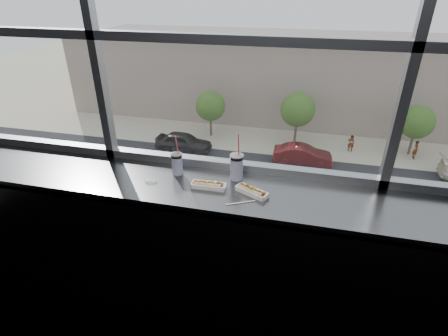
% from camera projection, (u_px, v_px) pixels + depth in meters
% --- Properties ---
extents(wall_back_lower, '(6.00, 0.00, 6.00)m').
position_uv_depth(wall_back_lower, '(235.00, 229.00, 2.82)').
color(wall_back_lower, black).
rests_on(wall_back_lower, ground).
extents(counter, '(6.00, 0.55, 0.06)m').
position_uv_depth(counter, '(228.00, 192.00, 2.33)').
color(counter, slate).
rests_on(counter, ground).
extents(counter_fascia, '(6.00, 0.04, 1.04)m').
position_uv_depth(counter_fascia, '(219.00, 277.00, 2.36)').
color(counter_fascia, slate).
rests_on(counter_fascia, ground).
extents(hotdog_tray_left, '(0.23, 0.08, 0.06)m').
position_uv_depth(hotdog_tray_left, '(209.00, 185.00, 2.31)').
color(hotdog_tray_left, white).
rests_on(hotdog_tray_left, counter).
extents(hotdog_tray_right, '(0.23, 0.16, 0.06)m').
position_uv_depth(hotdog_tray_right, '(252.00, 191.00, 2.25)').
color(hotdog_tray_right, white).
rests_on(hotdog_tray_right, counter).
extents(soda_cup_left, '(0.08, 0.08, 0.30)m').
position_uv_depth(soda_cup_left, '(177.00, 163.00, 2.46)').
color(soda_cup_left, white).
rests_on(soda_cup_left, counter).
extents(soda_cup_right, '(0.10, 0.10, 0.35)m').
position_uv_depth(soda_cup_right, '(237.00, 166.00, 2.39)').
color(soda_cup_right, white).
rests_on(soda_cup_right, counter).
extents(loose_straw, '(0.17, 0.09, 0.01)m').
position_uv_depth(loose_straw, '(240.00, 203.00, 2.16)').
color(loose_straw, white).
rests_on(loose_straw, counter).
extents(wrapper, '(0.09, 0.07, 0.02)m').
position_uv_depth(wrapper, '(150.00, 180.00, 2.39)').
color(wrapper, silver).
rests_on(wrapper, counter).
extents(plaza_ground, '(120.00, 120.00, 0.00)m').
position_uv_depth(plaza_ground, '(303.00, 96.00, 45.51)').
color(plaza_ground, '#AEA78E').
rests_on(plaza_ground, ground).
extents(street_asphalt, '(80.00, 10.00, 0.06)m').
position_uv_depth(street_asphalt, '(290.00, 187.00, 25.39)').
color(street_asphalt, black).
rests_on(street_asphalt, plaza_ground).
extents(far_sidewalk, '(80.00, 6.00, 0.04)m').
position_uv_depth(far_sidewalk, '(296.00, 144.00, 32.24)').
color(far_sidewalk, '#AEA78E').
rests_on(far_sidewalk, plaza_ground).
extents(far_building, '(50.00, 14.00, 8.00)m').
position_uv_depth(far_building, '(305.00, 75.00, 38.91)').
color(far_building, gray).
rests_on(far_building, plaza_ground).
extents(car_near_a, '(2.79, 6.31, 2.08)m').
position_uv_depth(car_near_a, '(94.00, 180.00, 24.22)').
color(car_near_a, gray).
rests_on(car_near_a, street_asphalt).
extents(car_near_b, '(3.01, 6.28, 2.03)m').
position_uv_depth(car_near_b, '(152.00, 188.00, 23.32)').
color(car_near_b, '#2A2A2A').
rests_on(car_near_b, street_asphalt).
extents(car_near_d, '(3.02, 6.77, 2.22)m').
position_uv_depth(car_near_d, '(434.00, 224.00, 19.71)').
color(car_near_d, silver).
rests_on(car_near_d, street_asphalt).
extents(car_far_a, '(3.02, 6.80, 2.24)m').
position_uv_depth(car_far_a, '(183.00, 139.00, 30.25)').
color(car_far_a, black).
rests_on(car_far_a, street_asphalt).
extents(car_near_c, '(3.31, 6.62, 2.12)m').
position_uv_depth(car_near_c, '(258.00, 202.00, 21.82)').
color(car_near_c, '#B30000').
rests_on(car_near_c, street_asphalt).
extents(car_far_b, '(2.75, 6.28, 2.07)m').
position_uv_depth(car_far_b, '(303.00, 152.00, 28.17)').
color(car_far_b, maroon).
rests_on(car_far_b, street_asphalt).
extents(pedestrian_d, '(0.65, 0.86, 1.94)m').
position_uv_depth(pedestrian_d, '(416.00, 148.00, 29.05)').
color(pedestrian_d, '#66605B').
rests_on(pedestrian_d, far_sidewalk).
extents(pedestrian_c, '(0.81, 0.61, 1.82)m').
position_uv_depth(pedestrian_c, '(351.00, 142.00, 30.34)').
color(pedestrian_c, '#66605B').
rests_on(pedestrian_c, far_sidewalk).
extents(tree_left, '(2.80, 2.80, 4.37)m').
position_uv_depth(tree_left, '(210.00, 106.00, 32.54)').
color(tree_left, '#47382B').
rests_on(tree_left, far_sidewalk).
extents(tree_center, '(3.07, 3.07, 4.80)m').
position_uv_depth(tree_center, '(298.00, 110.00, 30.75)').
color(tree_center, '#47382B').
rests_on(tree_center, far_sidewalk).
extents(tree_right, '(2.81, 2.81, 4.40)m').
position_uv_depth(tree_right, '(417.00, 122.00, 28.85)').
color(tree_right, '#47382B').
rests_on(tree_right, far_sidewalk).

